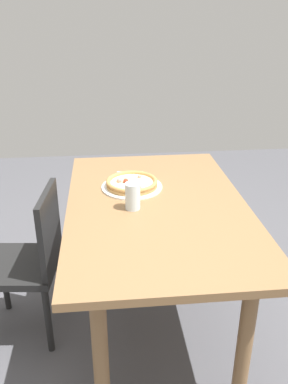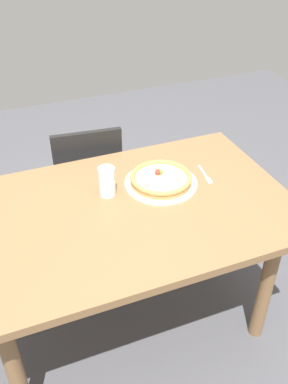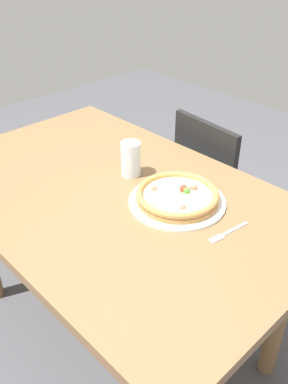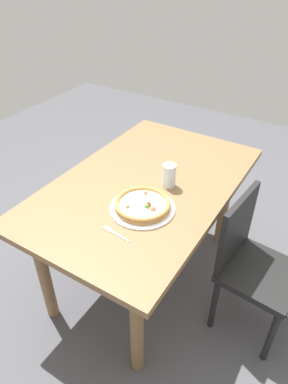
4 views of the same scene
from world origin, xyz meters
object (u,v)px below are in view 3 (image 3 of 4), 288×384
Objects in this scene: dining_table at (113,213)px; fork at (226,234)px; plate at (177,201)px; drinking_glass at (131,159)px; pizza at (177,195)px; chair_near at (217,189)px.

fork is (-0.45, -0.10, 0.10)m from dining_table.
plate reaches higher than dining_table.
plate is 2.48× the size of drinking_glass.
drinking_glass is at bearing -86.63° from fork.
pizza is at bearing 176.84° from drinking_glass.
pizza is 2.11× the size of drinking_glass.
chair_near is 0.69m from pizza.
drinking_glass is (0.26, -0.01, 0.04)m from pizza.
pizza is 0.26m from drinking_glass.
chair_near is at bearing -93.59° from drinking_glass.
dining_table is 0.22m from drinking_glass.
drinking_glass is (0.03, 0.55, 0.36)m from chair_near.
chair_near is at bearing -134.83° from fork.
plate is at bearing -87.32° from fork.
fork is (-0.23, 0.02, -0.00)m from plate.
dining_table is 1.71× the size of chair_near.
dining_table is 9.05× the size of fork.
dining_table is at bearing -83.56° from chair_near.
pizza is at bearing -87.45° from fork.
dining_table is 0.27m from plate.
pizza is at bearing -62.37° from chair_near.
plate is at bearing 176.72° from drinking_glass.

